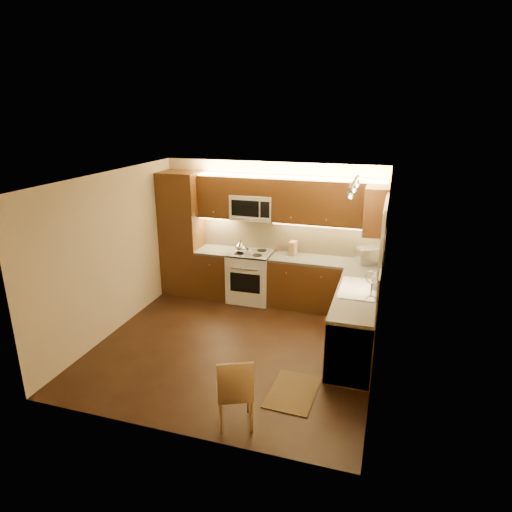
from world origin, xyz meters
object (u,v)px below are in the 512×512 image
(stove, at_px, (251,276))
(microwave, at_px, (253,207))
(knife_block, at_px, (293,248))
(dining_chair, at_px, (235,390))
(sink, at_px, (359,284))
(toaster_oven, at_px, (369,255))
(soap_bottle, at_px, (376,278))
(kettle, at_px, (241,246))

(stove, xyz_separation_m, microwave, (0.00, 0.14, 1.26))
(knife_block, xyz_separation_m, dining_chair, (0.15, -3.47, -0.58))
(stove, height_order, dining_chair, stove)
(microwave, xyz_separation_m, knife_block, (0.74, 0.02, -0.70))
(knife_block, bearing_deg, stove, -161.99)
(sink, bearing_deg, toaster_oven, 87.03)
(stove, distance_m, soap_bottle, 2.45)
(dining_chair, bearing_deg, toaster_oven, 46.95)
(sink, xyz_separation_m, kettle, (-2.16, 1.04, 0.06))
(sink, relative_size, knife_block, 3.53)
(knife_block, bearing_deg, microwave, -172.29)
(sink, height_order, dining_chair, sink)
(sink, distance_m, toaster_oven, 1.26)
(kettle, xyz_separation_m, knife_block, (0.90, 0.24, -0.02))
(microwave, height_order, toaster_oven, microwave)
(stove, xyz_separation_m, knife_block, (0.74, 0.15, 0.56))
(sink, distance_m, dining_chair, 2.52)
(sink, bearing_deg, microwave, 147.79)
(stove, bearing_deg, microwave, 90.00)
(stove, height_order, microwave, microwave)
(sink, height_order, toaster_oven, toaster_oven)
(stove, distance_m, microwave, 1.27)
(toaster_oven, height_order, dining_chair, toaster_oven)
(microwave, relative_size, soap_bottle, 3.93)
(kettle, distance_m, knife_block, 0.93)
(toaster_oven, bearing_deg, stove, 159.58)
(stove, xyz_separation_m, toaster_oven, (2.07, 0.13, 0.57))
(knife_block, xyz_separation_m, soap_bottle, (1.48, -1.02, -0.03))
(stove, bearing_deg, knife_block, 11.49)
(kettle, height_order, dining_chair, kettle)
(stove, distance_m, kettle, 0.61)
(toaster_oven, distance_m, soap_bottle, 1.01)
(knife_block, height_order, soap_bottle, knife_block)
(microwave, distance_m, knife_block, 1.02)
(dining_chair, bearing_deg, stove, 80.73)
(toaster_oven, bearing_deg, soap_bottle, -105.10)
(sink, xyz_separation_m, knife_block, (-1.26, 1.28, 0.05))
(sink, relative_size, kettle, 3.62)
(dining_chair, bearing_deg, microwave, 80.17)
(microwave, bearing_deg, toaster_oven, -0.17)
(knife_block, relative_size, soap_bottle, 1.26)
(toaster_oven, relative_size, knife_block, 1.79)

